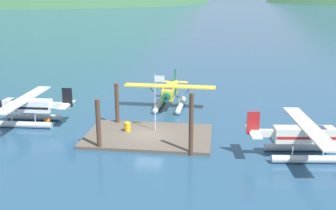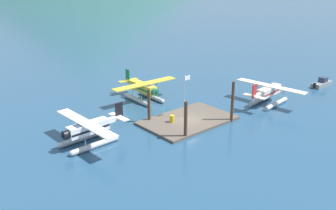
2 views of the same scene
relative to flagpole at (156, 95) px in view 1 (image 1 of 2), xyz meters
The scene contains 11 objects.
ground_plane 3.96m from the flagpole, 116.70° to the right, with size 1200.00×1200.00×0.00m, color navy.
dock_platform 3.82m from the flagpole, 116.70° to the right, with size 11.52×7.41×0.30m, color brown.
piling_near_left 6.40m from the flagpole, 132.85° to the right, with size 0.40×0.40×4.45m, color #4C3323.
piling_near_right 6.07m from the flagpole, 53.01° to the right, with size 0.37×0.37×5.28m, color #4C3323.
piling_far_left 5.02m from the flagpole, 154.70° to the left, with size 0.40×0.40×4.29m, color #4C3323.
flagpole is the anchor object (origin of this frame).
fuel_drum 4.07m from the flagpole, 169.03° to the right, with size 0.62×0.62×0.88m.
mooring_buoy 12.10m from the flagpole, behind, with size 0.61×0.61×0.61m, color orange.
seaplane_yellow_bow_centre 9.21m from the flagpole, 88.91° to the left, with size 10.43×7.98×3.84m.
seaplane_cream_stbd_aft 13.46m from the flagpole, 17.16° to the right, with size 7.95×10.49×3.84m.
seaplane_white_port_fwd 13.60m from the flagpole, behind, with size 7.98×10.44×3.84m.
Camera 1 is at (6.22, -34.25, 13.07)m, focal length 42.83 mm.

